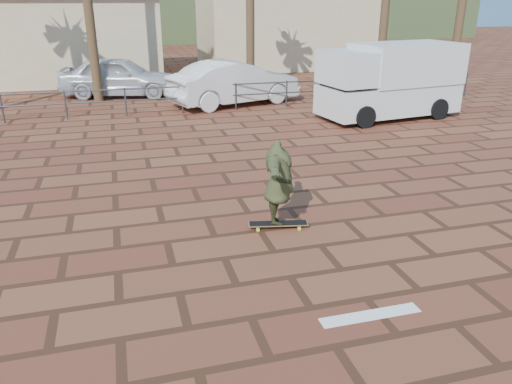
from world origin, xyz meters
TOP-DOWN VIEW (x-y plane):
  - ground at (0.00, 0.00)m, footprint 120.00×120.00m
  - paint_stripe at (0.70, -1.20)m, footprint 1.40×0.22m
  - guardrail at (0.00, 12.00)m, footprint 24.06×0.06m
  - building_west at (-6.00, 22.00)m, footprint 12.60×7.60m
  - building_east at (8.00, 24.00)m, footprint 10.60×6.60m
  - hill_front at (0.00, 50.00)m, footprint 70.00×18.00m
  - longboard at (0.34, 1.68)m, footprint 1.11×0.45m
  - skateboarder at (0.34, 1.68)m, footprint 1.07×1.98m
  - campervan at (6.86, 9.34)m, footprint 5.07×2.70m
  - car_silver at (-2.10, 16.00)m, footprint 5.23×3.15m
  - car_white at (2.19, 13.00)m, footprint 5.44×3.23m
  - street_sign at (9.11, 10.00)m, footprint 0.45×0.12m

SIDE VIEW (x-z plane):
  - ground at x=0.00m, z-range 0.00..0.00m
  - paint_stripe at x=0.70m, z-range 0.00..0.01m
  - longboard at x=0.34m, z-range 0.03..0.14m
  - guardrail at x=0.00m, z-range 0.18..1.18m
  - car_silver at x=-2.10m, z-range 0.00..1.67m
  - car_white at x=2.19m, z-range 0.00..1.70m
  - skateboarder at x=0.34m, z-range 0.11..1.66m
  - campervan at x=6.86m, z-range 0.06..2.57m
  - street_sign at x=9.11m, z-range 0.45..2.70m
  - building_west at x=-6.00m, z-range 0.03..4.53m
  - building_east at x=8.00m, z-range 0.04..5.04m
  - hill_front at x=0.00m, z-range 0.00..6.00m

